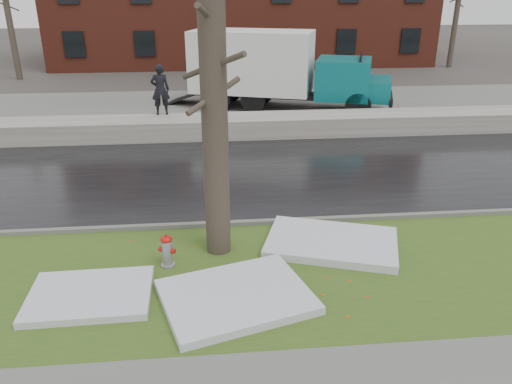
{
  "coord_description": "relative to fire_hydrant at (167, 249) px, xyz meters",
  "views": [
    {
      "loc": [
        -0.69,
        -9.72,
        5.42
      ],
      "look_at": [
        0.32,
        0.72,
        1.0
      ],
      "focal_mm": 35.0,
      "sensor_mm": 36.0,
      "label": 1
    }
  ],
  "objects": [
    {
      "name": "box_truck",
      "position": [
        4.04,
        13.75,
        1.4
      ],
      "size": [
        10.37,
        5.03,
        3.46
      ],
      "rotation": [
        0.0,
        0.0,
        -0.32
      ],
      "color": "black",
      "rests_on": "ground"
    },
    {
      "name": "verge",
      "position": [
        1.63,
        -0.51,
        -0.41
      ],
      "size": [
        60.0,
        4.5,
        0.04
      ],
      "primitive_type": "cube",
      "color": "#334D19",
      "rests_on": "ground"
    },
    {
      "name": "bg_tree_center",
      "position": [
        -4.37,
        26.74,
        2.91
      ],
      "size": [
        1.4,
        1.62,
        6.5
      ],
      "color": "brown",
      "rests_on": "ground"
    },
    {
      "name": "road",
      "position": [
        1.63,
        5.24,
        -0.41
      ],
      "size": [
        60.0,
        7.0,
        0.03
      ],
      "primitive_type": "cube",
      "color": "black",
      "rests_on": "ground"
    },
    {
      "name": "tree",
      "position": [
        1.05,
        0.59,
        2.91
      ],
      "size": [
        1.23,
        1.4,
        6.55
      ],
      "rotation": [
        0.0,
        0.0,
        0.35
      ],
      "color": "brown",
      "rests_on": "verge"
    },
    {
      "name": "ground",
      "position": [
        1.63,
        0.74,
        -0.43
      ],
      "size": [
        120.0,
        120.0,
        0.0
      ],
      "primitive_type": "plane",
      "color": "#47423D",
      "rests_on": "ground"
    },
    {
      "name": "bg_tree_left",
      "position": [
        -10.37,
        22.74,
        2.91
      ],
      "size": [
        1.4,
        1.62,
        6.5
      ],
      "color": "brown",
      "rests_on": "ground"
    },
    {
      "name": "parking_lot",
      "position": [
        1.63,
        13.74,
        -0.41
      ],
      "size": [
        60.0,
        9.0,
        0.03
      ],
      "primitive_type": "cube",
      "color": "slate",
      "rests_on": "ground"
    },
    {
      "name": "snowbank",
      "position": [
        1.63,
        9.44,
        -0.05
      ],
      "size": [
        60.0,
        1.6,
        0.75
      ],
      "primitive_type": "cube",
      "color": "#AFA8A0",
      "rests_on": "ground"
    },
    {
      "name": "fire_hydrant",
      "position": [
        0.0,
        0.0,
        0.0
      ],
      "size": [
        0.36,
        0.34,
        0.72
      ],
      "rotation": [
        0.0,
        0.0,
        -0.37
      ],
      "color": "#929599",
      "rests_on": "verge"
    },
    {
      "name": "curb",
      "position": [
        1.63,
        1.74,
        -0.36
      ],
      "size": [
        60.0,
        0.15,
        0.14
      ],
      "primitive_type": "cube",
      "color": "slate",
      "rests_on": "ground"
    },
    {
      "name": "snow_patch_near",
      "position": [
        1.32,
        -1.34,
        -0.31
      ],
      "size": [
        3.07,
        2.66,
        0.16
      ],
      "primitive_type": "cube",
      "rotation": [
        0.0,
        0.0,
        0.29
      ],
      "color": "silver",
      "rests_on": "verge"
    },
    {
      "name": "snow_patch_side",
      "position": [
        3.53,
        0.49,
        -0.3
      ],
      "size": [
        3.22,
        2.59,
        0.18
      ],
      "primitive_type": "cube",
      "rotation": [
        0.0,
        0.0,
        -0.32
      ],
      "color": "silver",
      "rests_on": "verge"
    },
    {
      "name": "bg_tree_right",
      "position": [
        17.63,
        24.74,
        2.91
      ],
      "size": [
        1.4,
        1.62,
        6.5
      ],
      "color": "brown",
      "rests_on": "ground"
    },
    {
      "name": "worker",
      "position": [
        -0.84,
        10.04,
        1.27
      ],
      "size": [
        0.73,
        0.52,
        1.9
      ],
      "primitive_type": "imported",
      "rotation": [
        0.0,
        0.0,
        3.25
      ],
      "color": "black",
      "rests_on": "snowbank"
    },
    {
      "name": "snow_patch_far",
      "position": [
        -1.36,
        -1.01,
        -0.32
      ],
      "size": [
        2.24,
        1.65,
        0.14
      ],
      "primitive_type": "cube",
      "rotation": [
        0.0,
        0.0,
        0.02
      ],
      "color": "silver",
      "rests_on": "verge"
    }
  ]
}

